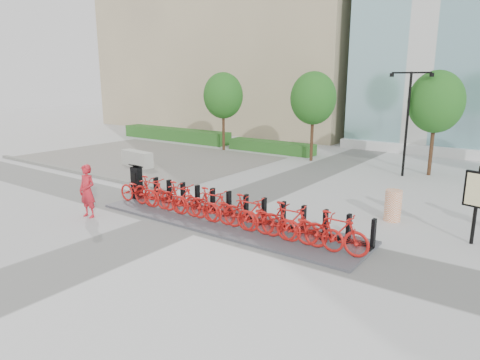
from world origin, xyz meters
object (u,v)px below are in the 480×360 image
Objects in this scene: construction_barrel at (393,206)px; map_sign at (478,193)px; jersey_barrier at (137,159)px; worker_red at (87,191)px; kiosk at (137,182)px; bike_0 at (138,190)px.

map_sign reaches higher than construction_barrel.
map_sign reaches higher than jersey_barrier.
construction_barrel is at bearing 2.12° from jersey_barrier.
worker_red is 0.80× the size of map_sign.
map_sign is at bearing 8.05° from kiosk.
worker_red reaches higher than construction_barrel.
kiosk is at bearing -152.90° from map_sign.
map_sign reaches higher than bike_0.
kiosk is 1.30× the size of construction_barrel.
kiosk is at bearing -34.19° from jersey_barrier.
jersey_barrier is at bearing 49.68° from bike_0.
bike_0 is 9.14m from construction_barrel.
worker_red is 8.77m from jersey_barrier.
worker_red is at bearing -88.69° from kiosk.
construction_barrel is 0.46× the size of map_sign.
jersey_barrier is at bearing 134.31° from kiosk.
bike_0 is 0.79m from kiosk.
construction_barrel is (8.90, 3.38, -0.21)m from kiosk.
bike_0 is 1.84× the size of construction_barrel.
worker_red is 1.74× the size of construction_barrel.
construction_barrel is at bearing 177.69° from map_sign.
map_sign is at bearing -73.91° from bike_0.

